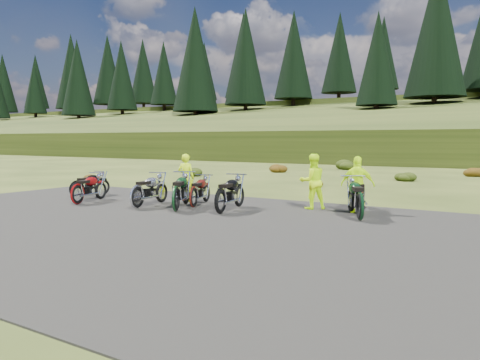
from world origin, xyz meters
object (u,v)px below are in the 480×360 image
Objects in this scene: motorcycle_0 at (77,199)px; motorcycle_3 at (137,210)px; motorcycle_7 at (360,222)px; person_middle at (186,178)px.

motorcycle_3 is at bearing -98.90° from motorcycle_0.
motorcycle_7 is (10.53, 0.72, 0.00)m from motorcycle_0.
motorcycle_3 is at bearing 75.37° from motorcycle_7.
person_middle is (-6.46, 0.68, 0.84)m from motorcycle_7.
motorcycle_7 is at bearing -85.81° from motorcycle_3.
person_middle reaches higher than motorcycle_7.
motorcycle_7 is 1.32× the size of person_middle.
person_middle reaches higher than motorcycle_3.
motorcycle_3 is (3.85, -0.81, 0.00)m from motorcycle_0.
person_middle is (0.22, 2.20, 0.84)m from motorcycle_3.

